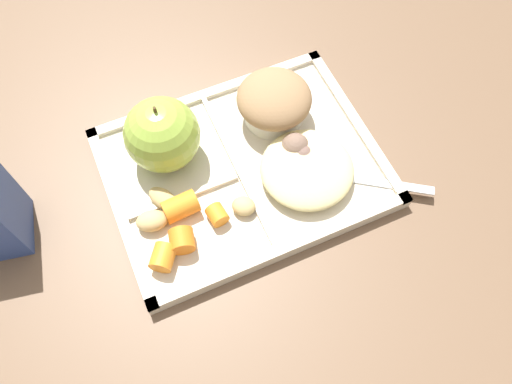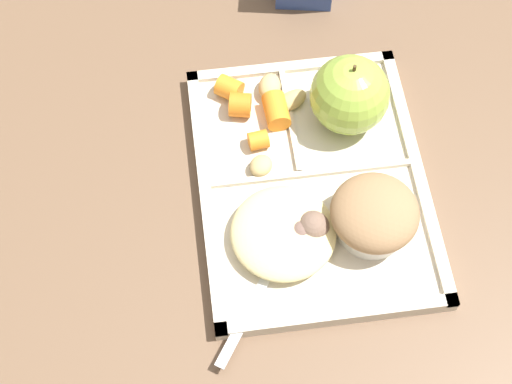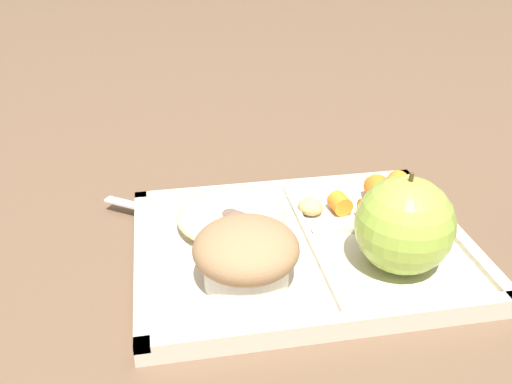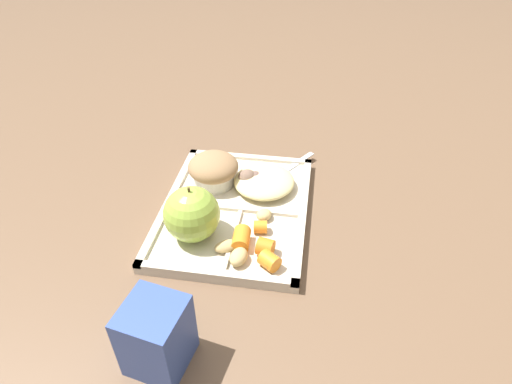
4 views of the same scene
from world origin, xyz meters
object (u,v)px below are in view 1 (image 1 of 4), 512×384
(plastic_fork, at_px, (354,179))
(lunch_tray, at_px, (243,169))
(bran_muffin, at_px, (274,102))
(green_apple, at_px, (162,135))

(plastic_fork, bearing_deg, lunch_tray, 148.45)
(bran_muffin, relative_size, plastic_fork, 0.62)
(green_apple, relative_size, plastic_fork, 0.65)
(lunch_tray, bearing_deg, plastic_fork, -31.55)
(green_apple, height_order, plastic_fork, green_apple)
(green_apple, distance_m, plastic_fork, 0.22)
(green_apple, relative_size, bran_muffin, 1.04)
(lunch_tray, relative_size, bran_muffin, 3.50)
(lunch_tray, relative_size, green_apple, 3.36)
(bran_muffin, height_order, plastic_fork, bran_muffin)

